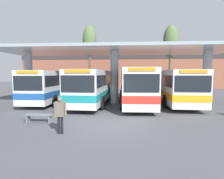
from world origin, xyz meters
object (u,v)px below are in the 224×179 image
(transit_bus_center_bay, at_px, (95,85))
(poplar_tree_behind_left, at_px, (90,42))
(transit_bus_right_bay, at_px, (135,85))
(transit_bus_left_bay, at_px, (54,84))
(transit_bus_far_right_bay, at_px, (171,84))
(pedestrian_waiting, at_px, (60,112))
(parked_car_street, at_px, (90,84))
(waiting_bench_near_pillar, at_px, (39,116))
(poplar_tree_behind_right, at_px, (171,43))

(transit_bus_center_bay, distance_m, poplar_tree_behind_left, 11.22)
(transit_bus_right_bay, bearing_deg, transit_bus_left_bay, -10.58)
(transit_bus_far_right_bay, bearing_deg, transit_bus_center_bay, 11.95)
(pedestrian_waiting, bearing_deg, transit_bus_center_bay, 94.45)
(pedestrian_waiting, relative_size, parked_car_street, 0.37)
(transit_bus_right_bay, height_order, pedestrian_waiting, transit_bus_right_bay)
(transit_bus_center_bay, xyz_separation_m, poplar_tree_behind_left, (-2.36, 9.37, 5.71))
(poplar_tree_behind_left, relative_size, parked_car_street, 2.12)
(transit_bus_left_bay, height_order, poplar_tree_behind_left, poplar_tree_behind_left)
(poplar_tree_behind_left, bearing_deg, transit_bus_left_bay, -104.34)
(waiting_bench_near_pillar, height_order, poplar_tree_behind_right, poplar_tree_behind_right)
(transit_bus_left_bay, height_order, pedestrian_waiting, transit_bus_left_bay)
(transit_bus_left_bay, bearing_deg, poplar_tree_behind_right, -150.68)
(transit_bus_left_bay, height_order, poplar_tree_behind_right, poplar_tree_behind_right)
(transit_bus_right_bay, relative_size, transit_bus_far_right_bay, 0.87)
(transit_bus_far_right_bay, height_order, poplar_tree_behind_left, poplar_tree_behind_left)
(pedestrian_waiting, bearing_deg, transit_bus_left_bay, 118.88)
(transit_bus_far_right_bay, bearing_deg, parked_car_street, -47.89)
(waiting_bench_near_pillar, bearing_deg, poplar_tree_behind_right, 54.85)
(transit_bus_left_bay, relative_size, transit_bus_right_bay, 0.99)
(transit_bus_right_bay, height_order, waiting_bench_near_pillar, transit_bus_right_bay)
(transit_bus_far_right_bay, relative_size, waiting_bench_near_pillar, 7.38)
(transit_bus_center_bay, relative_size, pedestrian_waiting, 6.32)
(transit_bus_left_bay, xyz_separation_m, transit_bus_far_right_bay, (12.06, 0.36, 0.03))
(waiting_bench_near_pillar, bearing_deg, transit_bus_center_bay, 73.52)
(transit_bus_center_bay, relative_size, poplar_tree_behind_left, 1.09)
(transit_bus_left_bay, distance_m, poplar_tree_behind_right, 16.97)
(transit_bus_far_right_bay, height_order, waiting_bench_near_pillar, transit_bus_far_right_bay)
(waiting_bench_near_pillar, bearing_deg, transit_bus_far_right_bay, 41.29)
(transit_bus_far_right_bay, relative_size, poplar_tree_behind_right, 1.25)
(pedestrian_waiting, bearing_deg, transit_bus_far_right_bay, 58.47)
(transit_bus_left_bay, distance_m, poplar_tree_behind_left, 10.30)
(transit_bus_center_bay, xyz_separation_m, parked_car_street, (-3.41, 14.12, -0.73))
(poplar_tree_behind_left, distance_m, parked_car_street, 8.07)
(transit_bus_right_bay, relative_size, poplar_tree_behind_left, 1.07)
(waiting_bench_near_pillar, height_order, poplar_tree_behind_left, poplar_tree_behind_left)
(pedestrian_waiting, relative_size, poplar_tree_behind_left, 0.17)
(transit_bus_right_bay, xyz_separation_m, poplar_tree_behind_right, (5.54, 9.45, 5.45))
(transit_bus_left_bay, distance_m, pedestrian_waiting, 10.89)
(waiting_bench_near_pillar, bearing_deg, poplar_tree_behind_left, 90.98)
(transit_bus_center_bay, relative_size, waiting_bench_near_pillar, 6.57)
(poplar_tree_behind_right, bearing_deg, pedestrian_waiting, -117.66)
(transit_bus_center_bay, height_order, transit_bus_right_bay, transit_bus_right_bay)
(pedestrian_waiting, height_order, poplar_tree_behind_right, poplar_tree_behind_right)
(transit_bus_far_right_bay, bearing_deg, transit_bus_left_bay, 2.86)
(pedestrian_waiting, distance_m, poplar_tree_behind_right, 21.33)
(transit_bus_left_bay, bearing_deg, poplar_tree_behind_left, -105.41)
(transit_bus_center_bay, distance_m, waiting_bench_near_pillar, 7.48)
(waiting_bench_near_pillar, relative_size, poplar_tree_behind_left, 0.17)
(poplar_tree_behind_right, bearing_deg, transit_bus_left_bay, -149.61)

